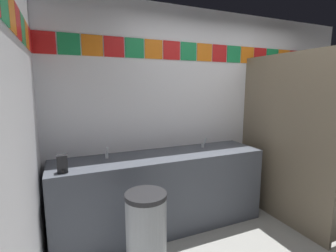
% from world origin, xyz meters
% --- Properties ---
extents(wall_back, '(4.37, 0.09, 2.61)m').
position_xyz_m(wall_back, '(-0.00, 1.52, 1.31)').
color(wall_back, silver).
rests_on(wall_back, ground_plane).
extents(vanity_counter, '(2.40, 0.59, 0.89)m').
position_xyz_m(vanity_counter, '(-0.93, 1.18, 0.45)').
color(vanity_counter, '#4C515B').
rests_on(vanity_counter, ground_plane).
extents(faucet_left, '(0.04, 0.10, 0.14)m').
position_xyz_m(faucet_left, '(-1.54, 1.27, 0.94)').
color(faucet_left, silver).
rests_on(faucet_left, vanity_counter).
extents(faucet_right, '(0.04, 0.10, 0.14)m').
position_xyz_m(faucet_right, '(-0.33, 1.27, 0.94)').
color(faucet_right, silver).
rests_on(faucet_right, vanity_counter).
extents(soap_dispenser, '(0.09, 0.09, 0.16)m').
position_xyz_m(soap_dispenser, '(-1.98, 1.01, 0.97)').
color(soap_dispenser, black).
rests_on(soap_dispenser, vanity_counter).
extents(stall_divider, '(0.92, 1.37, 2.04)m').
position_xyz_m(stall_divider, '(0.64, 0.54, 1.02)').
color(stall_divider, '#726651').
rests_on(stall_divider, ground_plane).
extents(toilet, '(0.39, 0.49, 0.74)m').
position_xyz_m(toilet, '(0.99, 1.12, 0.30)').
color(toilet, white).
rests_on(toilet, ground_plane).
extents(trash_bin, '(0.35, 0.35, 0.78)m').
position_xyz_m(trash_bin, '(-1.35, 0.52, 0.39)').
color(trash_bin, '#999EA3').
rests_on(trash_bin, ground_plane).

